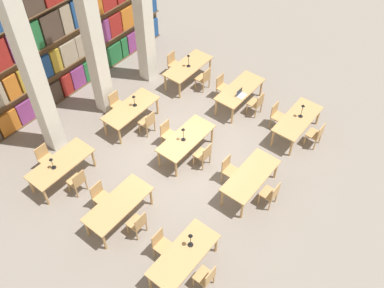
# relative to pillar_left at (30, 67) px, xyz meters

# --- Properties ---
(ground_plane) EXTENTS (40.00, 40.00, 0.00)m
(ground_plane) POSITION_rel_pillar_left_xyz_m (2.17, -3.52, -3.00)
(ground_plane) COLOR gray
(bookshelf_bank) EXTENTS (8.91, 0.35, 5.50)m
(bookshelf_bank) POSITION_rel_pillar_left_xyz_m (2.18, 1.58, -0.31)
(bookshelf_bank) COLOR brown
(bookshelf_bank) RESTS_ON ground_plane
(pillar_left) EXTENTS (0.47, 0.47, 6.00)m
(pillar_left) POSITION_rel_pillar_left_xyz_m (0.00, 0.00, 0.00)
(pillar_left) COLOR silver
(pillar_left) RESTS_ON ground_plane
(pillar_center) EXTENTS (0.47, 0.47, 6.00)m
(pillar_center) POSITION_rel_pillar_left_xyz_m (2.17, 0.00, 0.00)
(pillar_center) COLOR silver
(pillar_center) RESTS_ON ground_plane
(pillar_right) EXTENTS (0.47, 0.47, 6.00)m
(pillar_right) POSITION_rel_pillar_left_xyz_m (4.34, 0.00, 0.00)
(pillar_right) COLOR silver
(pillar_right) RESTS_ON ground_plane
(reading_table_0) EXTENTS (1.92, 0.81, 0.72)m
(reading_table_0) POSITION_rel_pillar_left_xyz_m (-0.79, -5.83, -2.36)
(reading_table_0) COLOR tan
(reading_table_0) RESTS_ON ground_plane
(chair_0) EXTENTS (0.42, 0.40, 0.88)m
(chair_0) POSITION_rel_pillar_left_xyz_m (-0.83, -6.53, -2.52)
(chair_0) COLOR tan
(chair_0) RESTS_ON ground_plane
(chair_1) EXTENTS (0.42, 0.40, 0.88)m
(chair_1) POSITION_rel_pillar_left_xyz_m (-0.83, -5.14, -2.52)
(chair_1) COLOR tan
(chair_1) RESTS_ON ground_plane
(desk_lamp_0) EXTENTS (0.14, 0.14, 0.48)m
(desk_lamp_0) POSITION_rel_pillar_left_xyz_m (-0.50, -5.81, -1.96)
(desk_lamp_0) COLOR black
(desk_lamp_0) RESTS_ON reading_table_0
(reading_table_1) EXTENTS (1.92, 0.81, 0.72)m
(reading_table_1) POSITION_rel_pillar_left_xyz_m (2.21, -5.78, -2.36)
(reading_table_1) COLOR tan
(reading_table_1) RESTS_ON ground_plane
(chair_2) EXTENTS (0.42, 0.40, 0.88)m
(chair_2) POSITION_rel_pillar_left_xyz_m (2.18, -6.47, -2.52)
(chair_2) COLOR tan
(chair_2) RESTS_ON ground_plane
(chair_3) EXTENTS (0.42, 0.40, 0.88)m
(chair_3) POSITION_rel_pillar_left_xyz_m (2.18, -5.09, -2.52)
(chair_3) COLOR tan
(chair_3) RESTS_ON ground_plane
(reading_table_2) EXTENTS (1.92, 0.81, 0.72)m
(reading_table_2) POSITION_rel_pillar_left_xyz_m (5.01, -5.71, -2.36)
(reading_table_2) COLOR tan
(reading_table_2) RESTS_ON ground_plane
(chair_4) EXTENTS (0.42, 0.40, 0.88)m
(chair_4) POSITION_rel_pillar_left_xyz_m (4.98, -6.40, -2.52)
(chair_4) COLOR tan
(chair_4) RESTS_ON ground_plane
(chair_5) EXTENTS (0.42, 0.40, 0.88)m
(chair_5) POSITION_rel_pillar_left_xyz_m (4.98, -5.01, -2.52)
(chair_5) COLOR tan
(chair_5) RESTS_ON ground_plane
(desk_lamp_1) EXTENTS (0.14, 0.14, 0.50)m
(desk_lamp_1) POSITION_rel_pillar_left_xyz_m (5.13, -5.72, -1.94)
(desk_lamp_1) COLOR black
(desk_lamp_1) RESTS_ON reading_table_2
(reading_table_3) EXTENTS (1.92, 0.81, 0.72)m
(reading_table_3) POSITION_rel_pillar_left_xyz_m (-0.73, -3.58, -2.36)
(reading_table_3) COLOR tan
(reading_table_3) RESTS_ON ground_plane
(chair_6) EXTENTS (0.42, 0.40, 0.88)m
(chair_6) POSITION_rel_pillar_left_xyz_m (-0.75, -4.27, -2.52)
(chair_6) COLOR tan
(chair_6) RESTS_ON ground_plane
(chair_7) EXTENTS (0.42, 0.40, 0.88)m
(chair_7) POSITION_rel_pillar_left_xyz_m (-0.75, -2.89, -2.52)
(chair_7) COLOR tan
(chair_7) RESTS_ON ground_plane
(reading_table_4) EXTENTS (1.92, 0.81, 0.72)m
(reading_table_4) POSITION_rel_pillar_left_xyz_m (2.22, -3.49, -2.36)
(reading_table_4) COLOR tan
(reading_table_4) RESTS_ON ground_plane
(chair_8) EXTENTS (0.42, 0.40, 0.88)m
(chair_8) POSITION_rel_pillar_left_xyz_m (2.18, -4.18, -2.52)
(chair_8) COLOR tan
(chair_8) RESTS_ON ground_plane
(chair_9) EXTENTS (0.42, 0.40, 0.88)m
(chair_9) POSITION_rel_pillar_left_xyz_m (2.18, -2.79, -2.52)
(chair_9) COLOR tan
(chair_9) RESTS_ON ground_plane
(desk_lamp_2) EXTENTS (0.14, 0.14, 0.49)m
(desk_lamp_2) POSITION_rel_pillar_left_xyz_m (2.10, -3.48, -1.95)
(desk_lamp_2) COLOR black
(desk_lamp_2) RESTS_ON reading_table_4
(reading_table_5) EXTENTS (1.92, 0.81, 0.72)m
(reading_table_5) POSITION_rel_pillar_left_xyz_m (5.08, -3.50, -2.36)
(reading_table_5) COLOR tan
(reading_table_5) RESTS_ON ground_plane
(chair_10) EXTENTS (0.42, 0.40, 0.88)m
(chair_10) POSITION_rel_pillar_left_xyz_m (5.06, -4.19, -2.52)
(chair_10) COLOR tan
(chair_10) RESTS_ON ground_plane
(chair_11) EXTENTS (0.42, 0.40, 0.88)m
(chair_11) POSITION_rel_pillar_left_xyz_m (5.06, -2.80, -2.52)
(chair_11) COLOR tan
(chair_11) RESTS_ON ground_plane
(laptop) EXTENTS (0.32, 0.22, 0.21)m
(laptop) POSITION_rel_pillar_left_xyz_m (4.82, -3.71, -2.24)
(laptop) COLOR silver
(laptop) RESTS_ON reading_table_5
(reading_table_6) EXTENTS (1.92, 0.81, 0.72)m
(reading_table_6) POSITION_rel_pillar_left_xyz_m (-0.75, -1.31, -2.36)
(reading_table_6) COLOR tan
(reading_table_6) RESTS_ON ground_plane
(chair_12) EXTENTS (0.42, 0.40, 0.88)m
(chair_12) POSITION_rel_pillar_left_xyz_m (-0.79, -2.00, -2.52)
(chair_12) COLOR tan
(chair_12) RESTS_ON ground_plane
(chair_13) EXTENTS (0.42, 0.40, 0.88)m
(chair_13) POSITION_rel_pillar_left_xyz_m (-0.79, -0.62, -2.52)
(chair_13) COLOR tan
(chair_13) RESTS_ON ground_plane
(desk_lamp_3) EXTENTS (0.14, 0.14, 0.41)m
(desk_lamp_3) POSITION_rel_pillar_left_xyz_m (-0.98, -1.31, -2.01)
(desk_lamp_3) COLOR black
(desk_lamp_3) RESTS_ON reading_table_6
(reading_table_7) EXTENTS (1.92, 0.81, 0.72)m
(reading_table_7) POSITION_rel_pillar_left_xyz_m (2.14, -1.28, -2.36)
(reading_table_7) COLOR tan
(reading_table_7) RESTS_ON ground_plane
(chair_14) EXTENTS (0.42, 0.40, 0.88)m
(chair_14) POSITION_rel_pillar_left_xyz_m (2.18, -1.97, -2.52)
(chair_14) COLOR tan
(chair_14) RESTS_ON ground_plane
(chair_15) EXTENTS (0.42, 0.40, 0.88)m
(chair_15) POSITION_rel_pillar_left_xyz_m (2.18, -0.58, -2.52)
(chair_15) COLOR tan
(chair_15) RESTS_ON ground_plane
(desk_lamp_4) EXTENTS (0.14, 0.14, 0.42)m
(desk_lamp_4) POSITION_rel_pillar_left_xyz_m (2.31, -1.31, -2.00)
(desk_lamp_4) COLOR black
(desk_lamp_4) RESTS_ON reading_table_7
(reading_table_8) EXTENTS (1.92, 0.81, 0.72)m
(reading_table_8) POSITION_rel_pillar_left_xyz_m (5.00, -1.35, -2.36)
(reading_table_8) COLOR tan
(reading_table_8) RESTS_ON ground_plane
(chair_16) EXTENTS (0.42, 0.40, 0.88)m
(chair_16) POSITION_rel_pillar_left_xyz_m (5.02, -2.04, -2.52)
(chair_16) COLOR tan
(chair_16) RESTS_ON ground_plane
(chair_17) EXTENTS (0.42, 0.40, 0.88)m
(chair_17) POSITION_rel_pillar_left_xyz_m (5.02, -0.65, -2.52)
(chair_17) COLOR tan
(chair_17) RESTS_ON ground_plane
(desk_lamp_5) EXTENTS (0.14, 0.14, 0.50)m
(desk_lamp_5) POSITION_rel_pillar_left_xyz_m (4.97, -1.39, -1.94)
(desk_lamp_5) COLOR black
(desk_lamp_5) RESTS_ON reading_table_8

